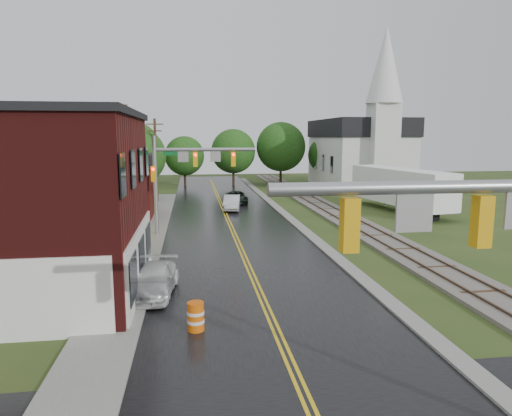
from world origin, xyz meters
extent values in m
cube|color=black|center=(0.00, 30.00, 0.00)|extent=(10.00, 90.00, 0.02)
cube|color=gray|center=(5.40, 35.00, 0.00)|extent=(0.80, 70.00, 0.12)
cube|color=gray|center=(-6.20, 25.00, 0.00)|extent=(2.40, 50.00, 0.12)
cube|color=silver|center=(-5.45, 15.00, 1.50)|extent=(0.10, 9.50, 3.00)
cube|color=tan|center=(-11.00, 26.00, 3.20)|extent=(8.00, 7.00, 6.40)
cube|color=#3F0F0C|center=(-10.00, 35.00, 2.20)|extent=(7.00, 6.00, 4.40)
cube|color=silver|center=(20.00, 55.00, 3.50)|extent=(10.00, 16.00, 7.00)
cube|color=black|center=(20.00, 55.00, 8.20)|extent=(10.40, 16.40, 2.40)
cube|color=silver|center=(20.00, 47.00, 5.50)|extent=(3.20, 3.20, 11.00)
cone|color=silver|center=(20.00, 47.00, 15.50)|extent=(4.40, 4.40, 9.00)
cube|color=#59544C|center=(10.00, 35.00, 0.10)|extent=(3.20, 80.00, 0.20)
cube|color=#4C3828|center=(9.28, 35.00, 0.24)|extent=(0.10, 80.00, 0.12)
cube|color=#4C3828|center=(10.72, 35.00, 0.24)|extent=(0.10, 80.00, 0.12)
cylinder|color=gray|center=(2.00, 2.00, 6.20)|extent=(7.20, 0.26, 0.26)
cube|color=orange|center=(2.72, 2.00, 5.50)|extent=(0.32, 0.30, 1.05)
cube|color=orange|center=(-0.02, 2.00, 5.50)|extent=(0.32, 0.30, 1.05)
cube|color=gray|center=(1.28, 2.00, 5.70)|extent=(0.75, 0.06, 0.75)
cylinder|color=gray|center=(-5.60, 27.00, 3.60)|extent=(0.28, 0.28, 7.20)
cylinder|color=gray|center=(-2.00, 27.00, 6.20)|extent=(7.20, 0.26, 0.26)
cube|color=orange|center=(-2.72, 27.00, 5.50)|extent=(0.32, 0.30, 1.05)
cube|color=orange|center=(0.02, 27.00, 5.50)|extent=(0.32, 0.30, 1.05)
cube|color=gray|center=(-3.58, 27.00, 5.70)|extent=(0.75, 0.06, 0.75)
cube|color=gray|center=(-1.28, 27.00, 5.70)|extent=(0.75, 0.06, 0.75)
cube|color=#0C5926|center=(-4.30, 27.00, 5.95)|extent=(1.40, 0.04, 0.30)
sphere|color=#FF0C0C|center=(-2.72, 26.82, 5.83)|extent=(0.20, 0.20, 0.20)
cylinder|color=#382616|center=(-6.80, 22.00, 4.50)|extent=(0.28, 0.28, 9.00)
cube|color=#382616|center=(-6.80, 22.00, 8.40)|extent=(1.80, 0.12, 0.12)
cube|color=#382616|center=(-6.80, 22.00, 7.70)|extent=(1.40, 0.12, 0.12)
cylinder|color=#382616|center=(-6.80, 44.00, 4.50)|extent=(0.28, 0.28, 9.00)
cube|color=#382616|center=(-6.80, 44.00, 8.40)|extent=(1.80, 0.12, 0.12)
cube|color=#382616|center=(-6.80, 44.00, 7.70)|extent=(1.40, 0.12, 0.12)
cylinder|color=black|center=(-18.00, 32.00, 1.71)|extent=(0.36, 0.36, 3.42)
sphere|color=#124213|center=(-17.40, 31.60, 5.23)|extent=(5.32, 5.32, 5.32)
cylinder|color=black|center=(-14.00, 40.00, 1.35)|extent=(0.36, 0.36, 2.70)
sphere|color=#124213|center=(-14.00, 40.00, 4.65)|extent=(6.00, 6.00, 6.00)
sphere|color=#124213|center=(-13.40, 39.60, 4.12)|extent=(4.20, 4.20, 4.20)
cylinder|color=black|center=(-9.00, 46.00, 1.44)|extent=(0.36, 0.36, 2.88)
sphere|color=#124213|center=(-9.00, 46.00, 4.96)|extent=(6.40, 6.40, 6.40)
sphere|color=#124213|center=(-8.40, 45.60, 4.40)|extent=(4.48, 4.48, 4.48)
imported|color=black|center=(1.71, 42.08, 0.63)|extent=(2.11, 4.57, 1.27)
imported|color=silver|center=(0.80, 37.60, 0.72)|extent=(2.10, 4.54, 1.44)
imported|color=silver|center=(-4.80, 14.27, 0.65)|extent=(2.33, 4.68, 1.31)
cube|color=black|center=(16.68, 29.83, 0.40)|extent=(2.31, 1.55, 0.80)
cylinder|color=gray|center=(16.68, 38.03, 0.40)|extent=(0.16, 0.16, 0.80)
cube|color=white|center=(16.68, 34.75, 2.44)|extent=(5.05, 13.42, 3.28)
cylinder|color=#D65809|center=(-2.96, 10.00, 0.55)|extent=(0.68, 0.68, 1.10)
camera|label=1|loc=(-2.97, -6.20, 7.18)|focal=32.00mm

